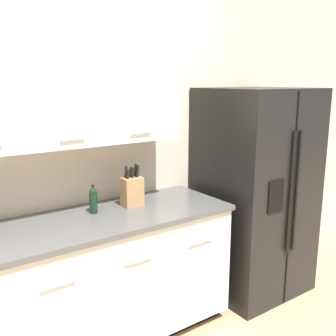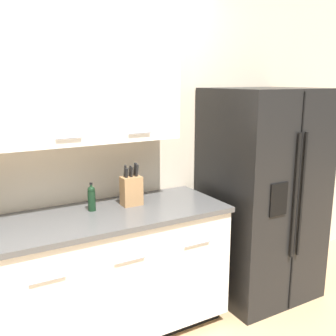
# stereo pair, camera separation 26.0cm
# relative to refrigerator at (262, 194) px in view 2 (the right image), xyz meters

# --- Properties ---
(wall_back) EXTENTS (10.00, 0.39, 2.60)m
(wall_back) POSITION_rel_refrigerator_xyz_m (-1.58, 0.36, 0.55)
(wall_back) COLOR beige
(wall_back) RESTS_ON ground_plane
(counter_unit) EXTENTS (2.07, 0.64, 0.91)m
(counter_unit) POSITION_rel_refrigerator_xyz_m (-1.54, 0.06, -0.39)
(counter_unit) COLOR black
(counter_unit) RESTS_ON ground_plane
(refrigerator) EXTENTS (0.83, 0.76, 1.70)m
(refrigerator) POSITION_rel_refrigerator_xyz_m (0.00, 0.00, 0.00)
(refrigerator) COLOR black
(refrigerator) RESTS_ON ground_plane
(knife_block) EXTENTS (0.14, 0.10, 0.30)m
(knife_block) POSITION_rel_refrigerator_xyz_m (-1.10, 0.12, 0.16)
(knife_block) COLOR #A87A4C
(knife_block) RESTS_ON counter_unit
(oil_bottle) EXTENTS (0.05, 0.05, 0.19)m
(oil_bottle) POSITION_rel_refrigerator_xyz_m (-1.39, 0.14, 0.14)
(oil_bottle) COLOR black
(oil_bottle) RESTS_ON counter_unit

